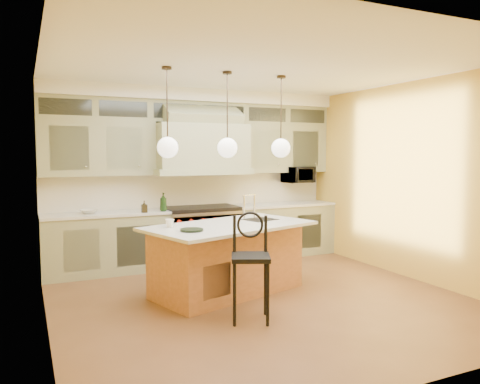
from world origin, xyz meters
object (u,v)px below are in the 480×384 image
counter_stool (251,259)px  microwave (298,175)px  kitchen_island (228,257)px  range (202,235)px

counter_stool → microwave: (2.38, 2.84, 0.77)m
microwave → kitchen_island: bearing=-140.7°
microwave → counter_stool: bearing=-129.9°
range → kitchen_island: bearing=-98.4°
range → counter_stool: 2.78m
range → microwave: 2.18m
kitchen_island → counter_stool: bearing=-116.8°
kitchen_island → microwave: bearing=22.2°
range → counter_stool: size_ratio=1.00×
kitchen_island → microwave: size_ratio=4.49×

